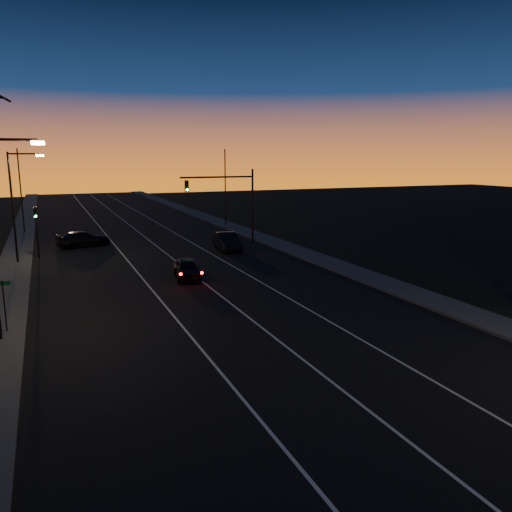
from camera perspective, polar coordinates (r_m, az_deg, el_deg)
name	(u,v)px	position (r m, az deg, el deg)	size (l,w,h in m)	color
road	(183,273)	(35.93, -8.30, -1.92)	(20.00, 170.00, 0.01)	black
sidewalk_left	(9,288)	(34.93, -26.39, -3.26)	(2.40, 170.00, 0.16)	#3A3A37
sidewalk_right	(320,259)	(40.13, 7.35, -0.39)	(2.40, 170.00, 0.16)	#3A3A37
lane_stripe_left	(141,277)	(35.32, -13.01, -2.30)	(0.12, 160.00, 0.01)	silver
lane_stripe_mid	(190,272)	(36.05, -7.53, -1.83)	(0.12, 160.00, 0.01)	silver
lane_stripe_right	(236,268)	(37.10, -2.32, -1.37)	(0.12, 160.00, 0.01)	silver
streetlight_left_far	(16,198)	(42.05, -25.71, 5.98)	(2.55, 0.26, 8.50)	black
street_sign	(4,300)	(25.81, -26.86, -4.52)	(0.70, 0.06, 2.60)	black
signal_mast	(229,193)	(46.78, -3.09, 7.16)	(7.10, 0.41, 7.00)	black
signal_post	(36,223)	(44.20, -23.83, 3.51)	(0.28, 0.37, 4.20)	black
far_pole_left	(21,191)	(59.05, -25.29, 6.69)	(0.14, 0.14, 9.00)	black
far_pole_right	(225,188)	(59.38, -3.53, 7.76)	(0.14, 0.14, 9.00)	black
lead_car	(187,269)	(34.07, -7.90, -1.47)	(2.15, 4.56, 1.34)	black
right_car	(227,241)	(44.22, -3.34, 1.69)	(1.96, 4.76, 1.53)	black
cross_car	(83,239)	(48.36, -19.11, 1.85)	(5.29, 3.36, 1.43)	black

